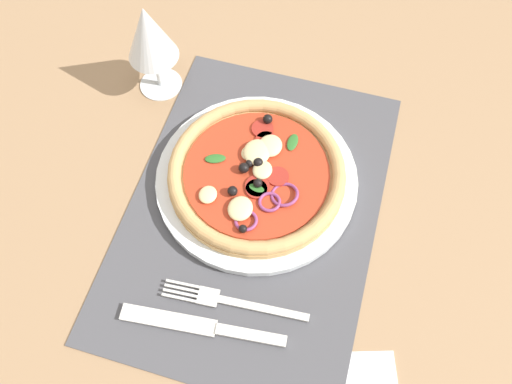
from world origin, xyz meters
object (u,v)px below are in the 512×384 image
object	(u,v)px
knife	(201,326)
wine_glass	(149,35)
plate	(257,179)
fork	(227,301)
pizza	(257,173)

from	to	relation	value
knife	wine_glass	distance (cm)	39.05
plate	fork	xyz separation A→B (cm)	(-17.05, -1.19, -0.40)
fork	pizza	bearing A→B (deg)	-90.01
plate	pizza	world-z (taller)	pizza
pizza	knife	xyz separation A→B (cm)	(-20.80, 0.85, -2.09)
knife	wine_glass	world-z (taller)	wine_glass
fork	knife	world-z (taller)	knife
pizza	wine_glass	xyz separation A→B (cm)	(12.51, 18.81, 7.56)
plate	pizza	bearing A→B (deg)	-171.41
knife	wine_glass	size ratio (longest dim) A/B	1.35
plate	pizza	xyz separation A→B (cm)	(-0.01, -0.00, 1.72)
wine_glass	pizza	bearing A→B (deg)	-123.62
pizza	knife	size ratio (longest dim) A/B	1.18
wine_glass	fork	bearing A→B (deg)	-145.91
plate	wine_glass	bearing A→B (deg)	56.40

